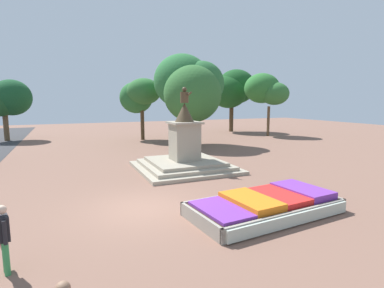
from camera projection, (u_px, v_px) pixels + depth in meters
name	position (u px, v px, depth m)	size (l,w,h in m)	color
ground_plane	(143.00, 208.00, 11.27)	(92.38, 92.38, 0.00)	brown
flower_planter	(267.00, 205.00, 10.71)	(5.66, 3.18, 0.70)	#38281C
statue_monument	(185.00, 155.00, 17.58)	(5.44, 5.44, 4.79)	#9F9580
pedestrian_with_handbag	(4.00, 235.00, 6.90)	(0.33, 0.72, 1.67)	#338C4C
park_tree_far_left	(190.00, 87.00, 26.51)	(5.97, 6.88, 8.21)	#4C3823
park_tree_behind_statue	(140.00, 95.00, 30.40)	(3.96, 4.18, 6.24)	#4C3823
park_tree_far_right	(232.00, 89.00, 38.44)	(5.98, 4.95, 7.99)	#4C3823
park_tree_street_side	(265.00, 89.00, 34.15)	(4.62, 4.55, 7.12)	brown
park_tree_mid_canopy	(8.00, 99.00, 30.01)	(4.42, 3.91, 6.14)	brown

